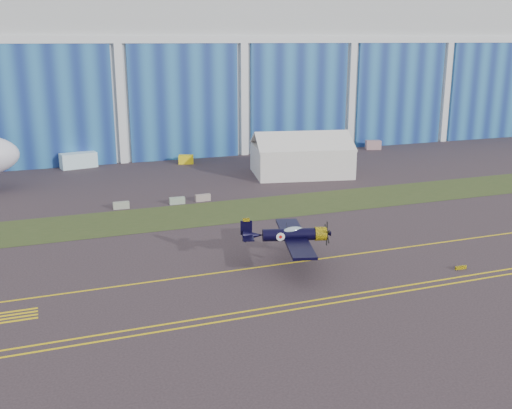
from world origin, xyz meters
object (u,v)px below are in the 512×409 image
object	(u,v)px
warbird	(289,235)
shipping_container	(78,160)
tent	(301,153)
tug	(186,159)

from	to	relation	value
warbird	shipping_container	size ratio (longest dim) A/B	2.33
tent	tug	bearing A→B (deg)	147.39
warbird	tug	size ratio (longest dim) A/B	5.43
tug	warbird	bearing A→B (deg)	-76.03
shipping_container	tug	world-z (taller)	shipping_container
warbird	tug	xyz separation A→B (m)	(2.37, 50.20, -2.24)
tent	shipping_container	world-z (taller)	tent
tent	shipping_container	xyz separation A→B (m)	(-32.63, 17.36, -2.21)
warbird	tug	bearing A→B (deg)	102.08
tent	tug	size ratio (longest dim) A/B	6.73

